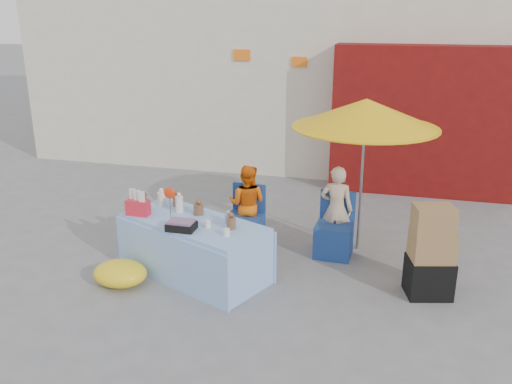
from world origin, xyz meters
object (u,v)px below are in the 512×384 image
(umbrella, at_px, (366,114))
(vendor_orange, at_px, (247,204))
(chair_right, at_px, (334,237))
(box_stack, at_px, (431,255))
(chair_left, at_px, (245,228))
(vendor_beige, at_px, (336,209))
(market_table, at_px, (194,247))

(umbrella, bearing_deg, vendor_orange, -174.47)
(chair_right, distance_m, box_stack, 1.46)
(chair_right, xyz_separation_m, vendor_orange, (-1.25, 0.13, 0.31))
(chair_left, bearing_deg, vendor_orange, 93.18)
(chair_left, relative_size, vendor_beige, 0.70)
(chair_left, distance_m, vendor_beige, 1.30)
(vendor_orange, bearing_deg, chair_left, 93.18)
(market_table, relative_size, box_stack, 1.88)
(chair_right, bearing_deg, umbrella, 46.37)
(chair_left, distance_m, chair_right, 1.25)
(vendor_orange, relative_size, vendor_beige, 0.94)
(market_table, xyz_separation_m, vendor_orange, (0.37, 1.14, 0.20))
(vendor_beige, xyz_separation_m, umbrella, (0.30, 0.15, 1.28))
(market_table, distance_m, chair_left, 1.08)
(vendor_orange, bearing_deg, box_stack, 161.66)
(market_table, relative_size, chair_left, 2.44)
(vendor_orange, xyz_separation_m, vendor_beige, (1.25, 0.00, 0.04))
(vendor_beige, height_order, umbrella, umbrella)
(market_table, relative_size, umbrella, 0.99)
(market_table, bearing_deg, vendor_orange, 95.91)
(market_table, height_order, vendor_beige, vendor_beige)
(vendor_beige, distance_m, box_stack, 1.52)
(vendor_beige, relative_size, box_stack, 1.10)
(vendor_orange, bearing_deg, vendor_beige, -177.16)
(vendor_orange, xyz_separation_m, box_stack, (2.44, -0.95, -0.06))
(box_stack, bearing_deg, market_table, -175.98)
(chair_right, height_order, umbrella, umbrella)
(chair_right, xyz_separation_m, vendor_beige, (-0.00, 0.13, 0.35))
(vendor_beige, xyz_separation_m, box_stack, (1.19, -0.95, -0.10))
(market_table, height_order, box_stack, market_table)
(market_table, height_order, umbrella, umbrella)
(vendor_beige, bearing_deg, box_stack, 144.39)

